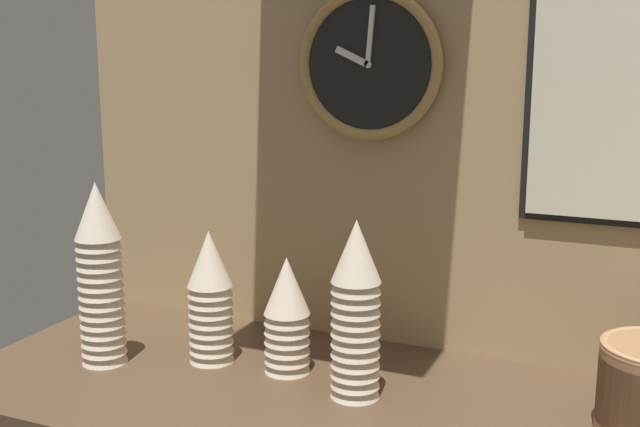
{
  "coord_description": "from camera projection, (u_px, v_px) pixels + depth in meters",
  "views": [
    {
      "loc": [
        0.31,
        -1.12,
        0.55
      ],
      "look_at": [
        -0.2,
        0.04,
        0.29
      ],
      "focal_mm": 45.0,
      "sensor_mm": 36.0,
      "label": 1
    }
  ],
  "objects": [
    {
      "name": "cup_stack_far_left",
      "position": [
        100.0,
        274.0,
        1.39
      ],
      "size": [
        0.08,
        0.08,
        0.33
      ],
      "color": "beige",
      "rests_on": "ground_plane"
    },
    {
      "name": "cup_stack_center_left",
      "position": [
        287.0,
        315.0,
        1.37
      ],
      "size": [
        0.08,
        0.08,
        0.2
      ],
      "color": "beige",
      "rests_on": "ground_plane"
    },
    {
      "name": "cup_stack_center",
      "position": [
        356.0,
        309.0,
        1.26
      ],
      "size": [
        0.08,
        0.08,
        0.29
      ],
      "color": "beige",
      "rests_on": "ground_plane"
    },
    {
      "name": "ground_plane",
      "position": [
        429.0,
        421.0,
        1.25
      ],
      "size": [
        1.6,
        0.56,
        0.04
      ],
      "primitive_type": "cube",
      "color": "#4C3826"
    },
    {
      "name": "cup_stack_left",
      "position": [
        210.0,
        297.0,
        1.41
      ],
      "size": [
        0.08,
        0.08,
        0.24
      ],
      "color": "beige",
      "rests_on": "ground_plane"
    },
    {
      "name": "wall_tiled_back",
      "position": [
        481.0,
        62.0,
        1.37
      ],
      "size": [
        1.6,
        0.03,
        1.05
      ],
      "color": "tan",
      "rests_on": "ground_plane"
    },
    {
      "name": "wall_clock",
      "position": [
        369.0,
        64.0,
        1.42
      ],
      "size": [
        0.27,
        0.03,
        0.27
      ],
      "color": "black"
    }
  ]
}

